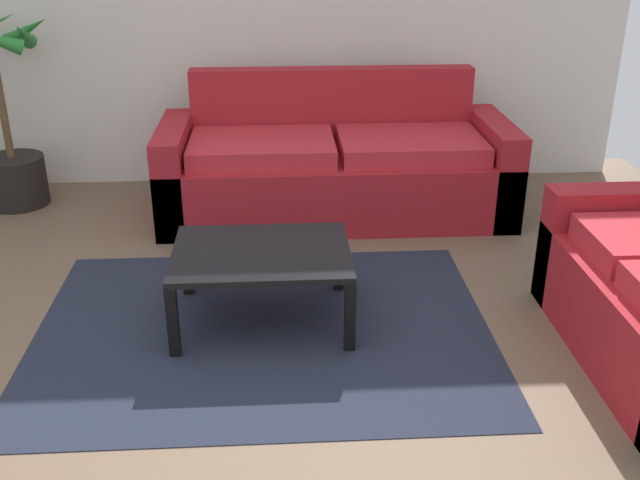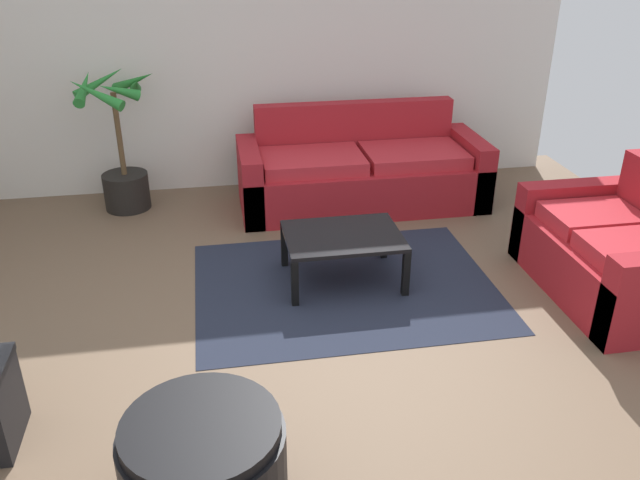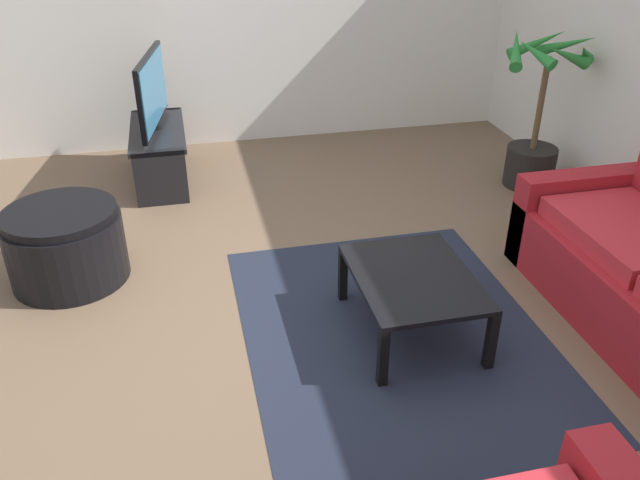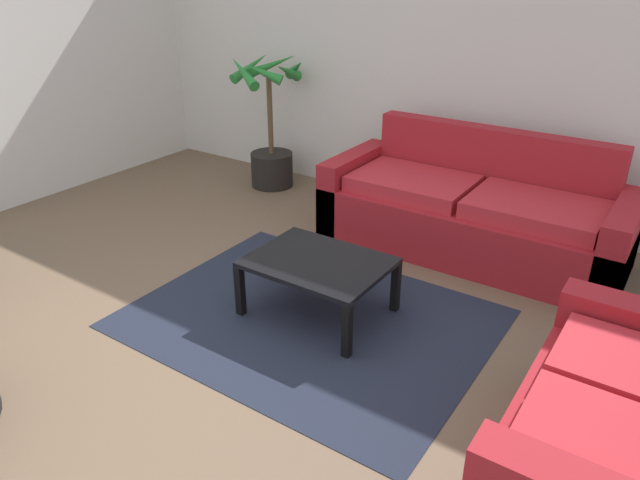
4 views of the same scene
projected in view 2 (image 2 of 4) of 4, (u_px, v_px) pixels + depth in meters
The scene contains 8 objects.
ground_plane at pixel (312, 350), 4.13m from camera, with size 6.60×6.60×0.00m, color brown.
wall_back at pixel (260, 49), 6.19m from camera, with size 6.00×0.06×2.70m, color silver.
couch_main at pixel (361, 173), 6.15m from camera, with size 2.28×0.90×0.90m.
couch_loveseat at pixel (618, 255), 4.66m from camera, with size 0.90×1.41×0.90m.
coffee_table at pixel (343, 240), 4.80m from camera, with size 0.85×0.65×0.38m.
area_rug at pixel (345, 285), 4.85m from camera, with size 2.20×1.70×0.01m, color #1E2333.
potted_palm at pixel (122, 158), 5.97m from camera, with size 0.77×0.79×1.29m.
ottoman at pixel (205, 466), 2.93m from camera, with size 0.75×0.75×0.50m.
Camera 2 is at (-0.53, -3.36, 2.45)m, focal length 36.60 mm.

